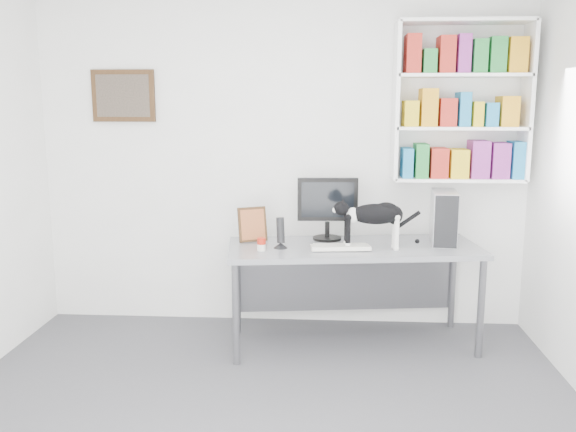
{
  "coord_description": "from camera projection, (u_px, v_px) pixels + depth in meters",
  "views": [
    {
      "loc": [
        0.36,
        -3.01,
        1.84
      ],
      "look_at": [
        0.08,
        1.53,
        1.0
      ],
      "focal_mm": 38.0,
      "sensor_mm": 36.0,
      "label": 1
    }
  ],
  "objects": [
    {
      "name": "speaker",
      "position": [
        281.0,
        232.0,
        4.49
      ],
      "size": [
        0.13,
        0.13,
        0.24
      ],
      "primitive_type": "cylinder",
      "rotation": [
        0.0,
        0.0,
        0.35
      ],
      "color": "black",
      "rests_on": "desk"
    },
    {
      "name": "desk",
      "position": [
        353.0,
        295.0,
        4.67
      ],
      "size": [
        1.96,
        0.97,
        0.78
      ],
      "primitive_type": "cube",
      "rotation": [
        0.0,
        0.0,
        0.13
      ],
      "color": "gray",
      "rests_on": "room"
    },
    {
      "name": "wall_art",
      "position": [
        123.0,
        96.0,
        4.98
      ],
      "size": [
        0.52,
        0.04,
        0.42
      ],
      "primitive_type": "cube",
      "color": "#492F17",
      "rests_on": "room"
    },
    {
      "name": "soup_can",
      "position": [
        261.0,
        244.0,
        4.43
      ],
      "size": [
        0.09,
        0.09,
        0.09
      ],
      "primitive_type": "cylinder",
      "rotation": [
        0.0,
        0.0,
        0.51
      ],
      "color": "#B31F0F",
      "rests_on": "desk"
    },
    {
      "name": "pc_tower",
      "position": [
        444.0,
        217.0,
        4.66
      ],
      "size": [
        0.22,
        0.42,
        0.4
      ],
      "primitive_type": "cube",
      "rotation": [
        0.0,
        0.0,
        -0.1
      ],
      "color": "silver",
      "rests_on": "desk"
    },
    {
      "name": "leaning_print",
      "position": [
        252.0,
        224.0,
        4.71
      ],
      "size": [
        0.24,
        0.17,
        0.28
      ],
      "primitive_type": "cube",
      "rotation": [
        0.0,
        0.0,
        0.42
      ],
      "color": "#492F17",
      "rests_on": "desk"
    },
    {
      "name": "room",
      "position": [
        253.0,
        202.0,
        3.07
      ],
      "size": [
        4.01,
        4.01,
        2.7
      ],
      "color": "#4B4B4F",
      "rests_on": "ground"
    },
    {
      "name": "keyboard",
      "position": [
        340.0,
        247.0,
        4.47
      ],
      "size": [
        0.45,
        0.21,
        0.03
      ],
      "primitive_type": "cube",
      "rotation": [
        0.0,
        0.0,
        0.11
      ],
      "color": "silver",
      "rests_on": "desk"
    },
    {
      "name": "monitor",
      "position": [
        327.0,
        208.0,
        4.75
      ],
      "size": [
        0.48,
        0.25,
        0.5
      ],
      "primitive_type": "cube",
      "rotation": [
        0.0,
        0.0,
        0.06
      ],
      "color": "black",
      "rests_on": "desk"
    },
    {
      "name": "bookshelf",
      "position": [
        461.0,
        102.0,
        4.7
      ],
      "size": [
        1.03,
        0.28,
        1.24
      ],
      "primitive_type": "cube",
      "color": "white",
      "rests_on": "room"
    },
    {
      "name": "cat",
      "position": [
        374.0,
        226.0,
        4.44
      ],
      "size": [
        0.59,
        0.21,
        0.36
      ],
      "primitive_type": null,
      "rotation": [
        0.0,
        0.0,
        0.1
      ],
      "color": "black",
      "rests_on": "desk"
    }
  ]
}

